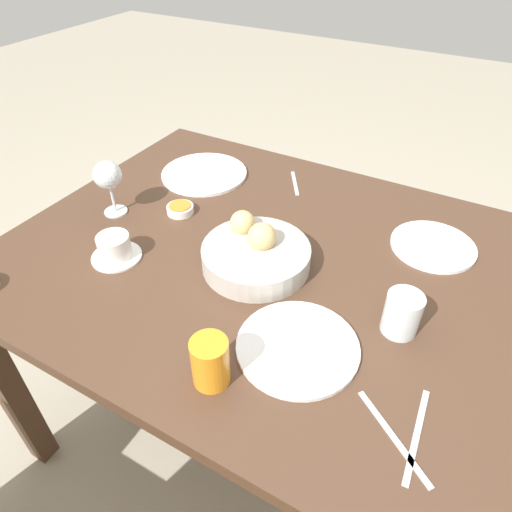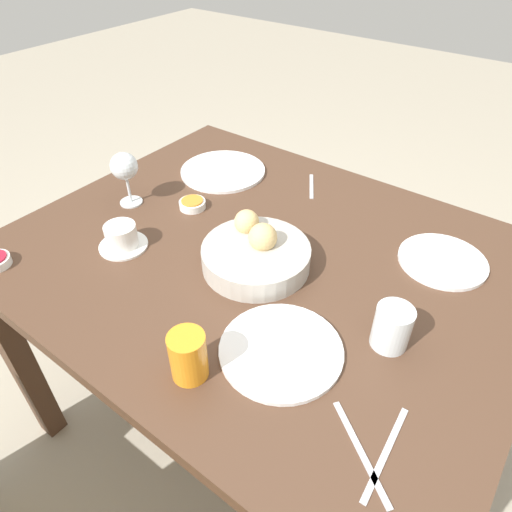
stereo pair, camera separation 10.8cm
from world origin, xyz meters
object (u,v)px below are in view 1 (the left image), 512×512
object	(u,v)px
plate_near_right	(204,174)
plate_far_center	(298,347)
jam_bowl_honey	(180,209)
spoon_coffee	(295,183)
juice_glass	(210,362)
water_tumbler	(402,314)
bread_basket	(256,253)
wine_glass	(108,177)
fork_silver	(417,435)
coffee_cup	(115,248)
knife_silver	(393,437)
plate_near_left	(433,246)

from	to	relation	value
plate_near_right	plate_far_center	size ratio (longest dim) A/B	1.09
jam_bowl_honey	spoon_coffee	size ratio (longest dim) A/B	0.59
jam_bowl_honey	spoon_coffee	xyz separation A→B (m)	(-0.21, -0.30, -0.01)
jam_bowl_honey	spoon_coffee	distance (m)	0.37
jam_bowl_honey	spoon_coffee	world-z (taller)	jam_bowl_honey
juice_glass	water_tumbler	distance (m)	0.40
plate_near_right	water_tumbler	bearing A→B (deg)	154.71
bread_basket	water_tumbler	distance (m)	0.36
wine_glass	fork_silver	distance (m)	0.95
wine_glass	coffee_cup	bearing A→B (deg)	133.38
juice_glass	wine_glass	distance (m)	0.64
plate_far_center	spoon_coffee	xyz separation A→B (m)	(0.28, -0.58, -0.00)
jam_bowl_honey	fork_silver	xyz separation A→B (m)	(-0.75, 0.35, -0.01)
water_tumbler	coffee_cup	distance (m)	0.68
plate_near_right	spoon_coffee	size ratio (longest dim) A/B	2.13
bread_basket	plate_near_right	bearing A→B (deg)	-40.18
bread_basket	knife_silver	size ratio (longest dim) A/B	1.63
plate_near_right	bread_basket	bearing A→B (deg)	139.82
jam_bowl_honey	water_tumbler	bearing A→B (deg)	168.80
plate_near_left	fork_silver	size ratio (longest dim) A/B	1.12
plate_near_left	plate_near_right	bearing A→B (deg)	-1.86
plate_near_left	plate_near_right	distance (m)	0.72
water_tumbler	knife_silver	size ratio (longest dim) A/B	0.58
spoon_coffee	juice_glass	bearing A→B (deg)	103.58
plate_far_center	knife_silver	distance (m)	0.24
water_tumbler	jam_bowl_honey	size ratio (longest dim) A/B	1.24
water_tumbler	jam_bowl_honey	distance (m)	0.67
juice_glass	spoon_coffee	bearing A→B (deg)	-76.42
bread_basket	juice_glass	bearing A→B (deg)	105.52
jam_bowl_honey	fork_silver	bearing A→B (deg)	155.12
knife_silver	spoon_coffee	size ratio (longest dim) A/B	1.26
plate_far_center	jam_bowl_honey	bearing A→B (deg)	-29.28
plate_far_center	plate_near_left	bearing A→B (deg)	-109.09
juice_glass	spoon_coffee	distance (m)	0.74
plate_near_left	plate_far_center	distance (m)	0.49
plate_near_right	spoon_coffee	xyz separation A→B (m)	(-0.27, -0.09, -0.00)
wine_glass	fork_silver	world-z (taller)	wine_glass
bread_basket	plate_near_left	world-z (taller)	bread_basket
wine_glass	plate_near_left	bearing A→B (deg)	-161.41
bread_basket	jam_bowl_honey	world-z (taller)	bread_basket
coffee_cup	knife_silver	bearing A→B (deg)	169.86
fork_silver	knife_silver	bearing A→B (deg)	33.48
bread_basket	plate_near_right	distance (m)	0.47
water_tumbler	wine_glass	bearing A→B (deg)	-2.91
plate_near_right	wine_glass	world-z (taller)	wine_glass
water_tumbler	fork_silver	distance (m)	0.24
plate_near_right	water_tumbler	distance (m)	0.79
plate_near_left	jam_bowl_honey	world-z (taller)	jam_bowl_honey
plate_near_right	knife_silver	size ratio (longest dim) A/B	1.69
plate_near_right	spoon_coffee	world-z (taller)	plate_near_right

